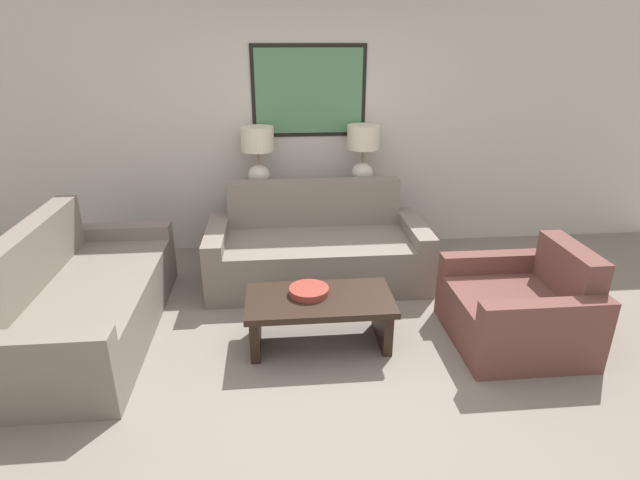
{
  "coord_description": "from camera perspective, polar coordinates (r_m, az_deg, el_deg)",
  "views": [
    {
      "loc": [
        -0.38,
        -3.03,
        2.21
      ],
      "look_at": [
        -0.02,
        0.8,
        0.65
      ],
      "focal_mm": 28.0,
      "sensor_mm": 36.0,
      "label": 1
    }
  ],
  "objects": [
    {
      "name": "console_table",
      "position": [
        5.43,
        -0.99,
        2.32
      ],
      "size": [
        1.62,
        0.38,
        0.74
      ],
      "color": "#332319",
      "rests_on": "ground_plane"
    },
    {
      "name": "coffee_table",
      "position": [
        3.82,
        -0.05,
        -8.0
      ],
      "size": [
        1.11,
        0.58,
        0.4
      ],
      "color": "black",
      "rests_on": "ground_plane"
    },
    {
      "name": "ground_plane",
      "position": [
        3.77,
        1.5,
        -13.83
      ],
      "size": [
        20.0,
        20.0,
        0.0
      ],
      "primitive_type": "plane",
      "color": "slate"
    },
    {
      "name": "armchair_near_back_wall",
      "position": [
        4.17,
        21.86,
        -7.39
      ],
      "size": [
        0.94,
        0.97,
        0.78
      ],
      "color": "brown",
      "rests_on": "ground_plane"
    },
    {
      "name": "couch_by_back_wall",
      "position": [
        4.82,
        -0.37,
        -1.24
      ],
      "size": [
        2.06,
        0.94,
        0.91
      ],
      "color": "slate",
      "rests_on": "ground_plane"
    },
    {
      "name": "decorative_bowl",
      "position": [
        3.8,
        -1.26,
        -5.84
      ],
      "size": [
        0.3,
        0.3,
        0.05
      ],
      "color": "#93382D",
      "rests_on": "coffee_table"
    },
    {
      "name": "table_lamp_right",
      "position": [
        5.28,
        4.93,
        10.34
      ],
      "size": [
        0.33,
        0.33,
        0.64
      ],
      "color": "silver",
      "rests_on": "console_table"
    },
    {
      "name": "couch_by_side",
      "position": [
        4.35,
        -25.37,
        -6.29
      ],
      "size": [
        0.94,
        2.06,
        0.91
      ],
      "color": "slate",
      "rests_on": "ground_plane"
    },
    {
      "name": "back_wall",
      "position": [
        5.44,
        -1.28,
        12.82
      ],
      "size": [
        8.3,
        0.12,
        2.65
      ],
      "color": "beige",
      "rests_on": "ground_plane"
    },
    {
      "name": "table_lamp_left",
      "position": [
        5.2,
        -7.11,
        10.08
      ],
      "size": [
        0.33,
        0.33,
        0.64
      ],
      "color": "silver",
      "rests_on": "console_table"
    }
  ]
}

